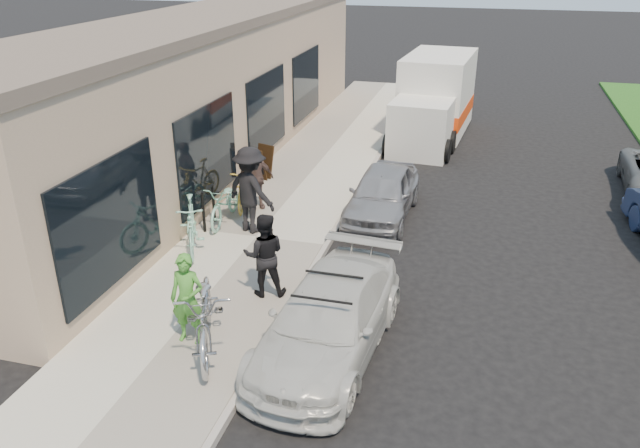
# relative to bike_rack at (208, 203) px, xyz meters

# --- Properties ---
(ground) EXTENTS (120.00, 120.00, 0.00)m
(ground) POSITION_rel_bike_rack_xyz_m (3.20, -3.24, -0.70)
(ground) COLOR black
(ground) RESTS_ON ground
(sidewalk) EXTENTS (3.00, 34.00, 0.15)m
(sidewalk) POSITION_rel_bike_rack_xyz_m (1.20, -0.24, -0.63)
(sidewalk) COLOR #BCB9A9
(sidewalk) RESTS_ON ground
(curb) EXTENTS (0.12, 34.00, 0.13)m
(curb) POSITION_rel_bike_rack_xyz_m (2.75, -0.24, -0.64)
(curb) COLOR #9D978F
(curb) RESTS_ON ground
(storefront) EXTENTS (3.60, 20.00, 4.22)m
(storefront) POSITION_rel_bike_rack_xyz_m (-2.04, 4.75, 1.42)
(storefront) COLOR tan
(storefront) RESTS_ON ground
(bike_rack) EXTENTS (0.09, 0.65, 0.92)m
(bike_rack) POSITION_rel_bike_rack_xyz_m (0.00, 0.00, 0.00)
(bike_rack) COLOR black
(bike_rack) RESTS_ON sidewalk
(sandwich_board) EXTENTS (0.69, 0.70, 0.88)m
(sandwich_board) POSITION_rel_bike_rack_xyz_m (0.03, 3.27, -0.10)
(sandwich_board) COLOR black
(sandwich_board) RESTS_ON sidewalk
(sedan_white) EXTENTS (1.99, 4.20, 1.22)m
(sedan_white) POSITION_rel_bike_rack_xyz_m (3.70, -3.67, -0.11)
(sedan_white) COLOR silver
(sedan_white) RESTS_ON ground
(sedan_silver) EXTENTS (1.51, 3.53, 1.19)m
(sedan_silver) POSITION_rel_bike_rack_xyz_m (3.59, 1.88, -0.11)
(sedan_silver) COLOR #99999E
(sedan_silver) RESTS_ON ground
(moving_truck) EXTENTS (2.44, 5.53, 2.65)m
(moving_truck) POSITION_rel_bike_rack_xyz_m (4.05, 9.06, 0.47)
(moving_truck) COLOR silver
(moving_truck) RESTS_ON ground
(tandem_bike) EXTENTS (1.65, 2.44, 1.21)m
(tandem_bike) POSITION_rel_bike_rack_xyz_m (1.89, -4.23, 0.05)
(tandem_bike) COLOR #ACADAF
(tandem_bike) RESTS_ON sidewalk
(woman_rider) EXTENTS (0.57, 0.38, 1.52)m
(woman_rider) POSITION_rel_bike_rack_xyz_m (1.55, -4.16, 0.21)
(woman_rider) COLOR #449130
(woman_rider) RESTS_ON sidewalk
(man_standing) EXTENTS (0.90, 0.79, 1.56)m
(man_standing) POSITION_rel_bike_rack_xyz_m (2.21, -2.46, 0.23)
(man_standing) COLOR black
(man_standing) RESTS_ON sidewalk
(cruiser_bike_a) EXTENTS (1.23, 1.87, 1.10)m
(cruiser_bike_a) POSITION_rel_bike_rack_xyz_m (0.15, -1.15, -0.01)
(cruiser_bike_a) COLOR #92DABF
(cruiser_bike_a) RESTS_ON sidewalk
(cruiser_bike_b) EXTENTS (0.75, 1.82, 0.93)m
(cruiser_bike_b) POSITION_rel_bike_rack_xyz_m (0.25, 0.35, -0.09)
(cruiser_bike_b) COLOR #92DABF
(cruiser_bike_b) RESTS_ON sidewalk
(cruiser_bike_c) EXTENTS (0.84, 1.79, 1.03)m
(cruiser_bike_c) POSITION_rel_bike_rack_xyz_m (0.35, 1.27, -0.04)
(cruiser_bike_c) COLOR gold
(cruiser_bike_c) RESTS_ON sidewalk
(bystander_a) EXTENTS (1.42, 1.15, 1.92)m
(bystander_a) POSITION_rel_bike_rack_xyz_m (1.00, 0.04, 0.41)
(bystander_a) COLOR black
(bystander_a) RESTS_ON sidewalk
(bystander_b) EXTENTS (0.93, 0.80, 1.49)m
(bystander_b) POSITION_rel_bike_rack_xyz_m (0.63, 1.30, 0.19)
(bystander_b) COLOR brown
(bystander_b) RESTS_ON sidewalk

